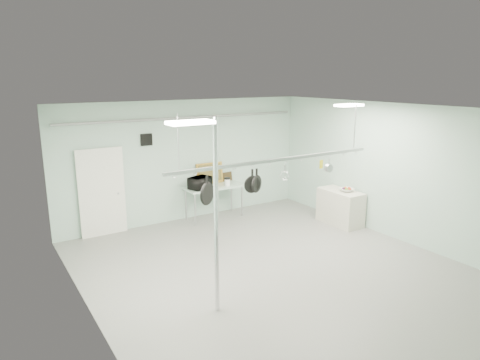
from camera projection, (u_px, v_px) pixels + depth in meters
floor at (277, 272)px, 8.50m from camera, size 8.00×8.00×0.00m
ceiling at (280, 110)px, 7.75m from camera, size 7.00×8.00×0.02m
back_wall at (187, 161)px, 11.39m from camera, size 7.00×0.02×3.20m
right_wall at (397, 173)px, 9.95m from camera, size 0.02×8.00×3.20m
door at (102, 193)px, 10.28m from camera, size 1.10×0.10×2.20m
wall_vent at (146, 140)px, 10.65m from camera, size 0.30×0.04×0.30m
conduit_pipe at (187, 118)px, 11.05m from camera, size 6.60×0.07×0.07m
chrome_pole at (216, 219)px, 6.75m from camera, size 0.08×0.08×3.20m
prep_table at (214, 188)px, 11.57m from camera, size 1.60×0.70×0.91m
side_cabinet at (340, 207)px, 11.19m from camera, size 0.60×1.20×0.90m
pot_rack at (278, 158)px, 8.33m from camera, size 4.80×0.06×1.00m
light_panel_left at (191, 122)px, 5.95m from camera, size 0.65×0.30×0.05m
light_panel_right at (349, 105)px, 9.51m from camera, size 0.65×0.30×0.05m
microwave at (200, 183)px, 11.23m from camera, size 0.67×0.55×0.32m
coffee_canister at (227, 182)px, 11.56m from camera, size 0.17×0.17×0.18m
painting_large at (210, 173)px, 11.75m from camera, size 0.78×0.16×0.58m
painting_small at (227, 177)px, 12.08m from camera, size 0.31×0.11×0.25m
fruit_bowl at (347, 190)px, 11.00m from camera, size 0.43×0.43×0.09m
skillet_left at (207, 190)px, 7.60m from camera, size 0.39×0.25×0.55m
skillet_mid at (252, 181)px, 8.10m from camera, size 0.34×0.10×0.46m
skillet_right at (257, 180)px, 8.15m from camera, size 0.33×0.21×0.46m
whisk at (285, 172)px, 8.50m from camera, size 0.22×0.22×0.31m
grater at (321, 164)px, 8.99m from camera, size 0.08×0.04×0.20m
saucepan at (329, 166)px, 9.12m from camera, size 0.20×0.15×0.30m
fruit_cluster at (347, 188)px, 10.99m from camera, size 0.24×0.24×0.09m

